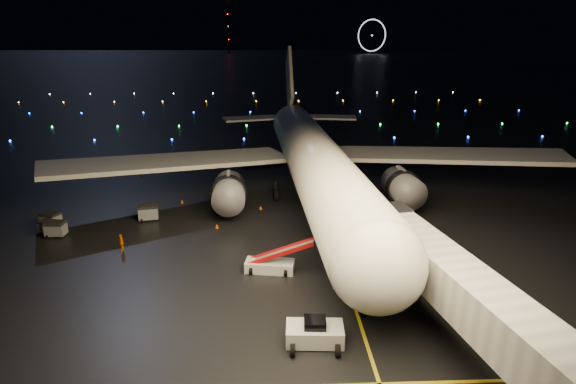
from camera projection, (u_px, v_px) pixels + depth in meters
name	position (u px, v px, depth m)	size (l,w,h in m)	color
ground	(262.00, 70.00, 320.31)	(2000.00, 2000.00, 0.00)	black
lane_centre	(328.00, 225.00, 50.94)	(0.25, 80.00, 0.02)	gold
airliner	(310.00, 125.00, 58.35)	(66.63, 63.30, 18.88)	silver
pushback_tug	(315.00, 331.00, 30.77)	(3.93, 2.06, 1.87)	silver
belt_loader	(270.00, 255.00, 40.23)	(6.43, 1.75, 3.12)	silver
crew_c	(121.00, 243.00, 44.32)	(1.06, 0.44, 1.81)	#E76500
safety_cone_0	(217.00, 226.00, 49.98)	(0.42, 0.42, 0.47)	#EE5500
safety_cone_1	(261.00, 207.00, 55.59)	(0.40, 0.40, 0.45)	#EE5500
safety_cone_2	(182.00, 201.00, 57.62)	(0.42, 0.42, 0.48)	#EE5500
safety_cone_3	(141.00, 176.00, 68.58)	(0.46, 0.46, 0.52)	#EE5500
ferris_wheel	(372.00, 37.00, 716.09)	(50.00, 4.00, 52.00)	black
radio_mast	(228.00, 33.00, 724.36)	(1.80, 1.80, 64.00)	black
taxiway_lights	(252.00, 109.00, 136.58)	(164.00, 92.00, 0.36)	black
baggage_cart_0	(148.00, 212.00, 52.08)	(2.17, 1.52, 1.85)	gray
baggage_cart_1	(56.00, 229.00, 47.70)	(1.95, 1.37, 1.66)	gray
baggage_cart_2	(51.00, 220.00, 50.15)	(1.98, 1.39, 1.68)	gray
baggage_cart_3	(49.00, 227.00, 48.22)	(1.83, 1.28, 1.55)	gray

